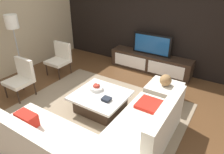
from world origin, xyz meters
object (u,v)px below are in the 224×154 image
ottoman (164,93)px  book_stack (106,99)px  sectional_couch (96,141)px  coffee_table (101,102)px  fruit_bowl (96,87)px  accent_chair_near (21,76)px  television (152,44)px  decorative_ball (166,80)px  accent_chair_far (60,57)px  floor_lamp (13,26)px  media_console (150,63)px

ottoman → book_stack: (-0.76, -1.13, 0.21)m
sectional_couch → coffee_table: 1.17m
fruit_bowl → accent_chair_near: bearing=-161.0°
television → coffee_table: (-0.10, -2.30, -0.59)m
coffee_table → book_stack: book_stack is taller
television → decorative_ball: television is taller
accent_chair_far → decorative_ball: accent_chair_far is taller
television → accent_chair_far: (-2.04, -1.48, -0.30)m
television → floor_lamp: bearing=-138.7°
ottoman → decorative_ball: (0.00, 0.00, 0.32)m
accent_chair_near → decorative_ball: bearing=26.1°
fruit_bowl → book_stack: bearing=-28.5°
ottoman → book_stack: size_ratio=4.13×
accent_chair_far → decorative_ball: (2.92, 0.20, 0.04)m
floor_lamp → television: bearing=41.3°
sectional_couch → book_stack: sectional_couch is taller
media_console → coffee_table: media_console is taller
coffee_table → accent_chair_near: accent_chair_near is taller
coffee_table → decorative_ball: (0.98, 1.01, 0.32)m
sectional_couch → fruit_bowl: sectional_couch is taller
floor_lamp → fruit_bowl: size_ratio=6.04×
accent_chair_far → floor_lamp: bearing=-123.8°
sectional_couch → accent_chair_far: size_ratio=2.78×
accent_chair_far → fruit_bowl: bearing=-20.5°
television → fruit_bowl: 2.24m
television → ottoman: 1.67m
sectional_couch → coffee_table: bearing=121.8°
accent_chair_near → book_stack: bearing=8.1°
floor_lamp → ottoman: 3.84m
decorative_ball → television: bearing=124.4°
floor_lamp → book_stack: size_ratio=9.97×
coffee_table → decorative_ball: bearing=45.9°
television → accent_chair_far: size_ratio=1.26×
ottoman → book_stack: 1.38m
media_console → fruit_bowl: (-0.28, -2.20, 0.18)m
media_console → coffee_table: (-0.10, -2.30, -0.05)m
television → ottoman: (0.88, -1.28, -0.59)m
fruit_bowl → accent_chair_far: bearing=157.9°
sectional_couch → decorative_ball: bearing=79.6°
television → sectional_couch: 3.37m
fruit_bowl → floor_lamp: bearing=-177.5°
coffee_table → floor_lamp: (-2.52, -0.00, 1.21)m
sectional_couch → accent_chair_near: (-2.46, 0.52, 0.21)m
television → floor_lamp: (-2.62, -2.30, 0.62)m
decorative_ball → floor_lamp: bearing=-163.8°
media_console → accent_chair_near: (-1.94, -2.77, 0.24)m
media_console → accent_chair_near: accent_chair_near is taller
coffee_table → fruit_bowl: bearing=150.9°
fruit_bowl → decorative_ball: size_ratio=1.12×
coffee_table → fruit_bowl: size_ratio=3.73×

